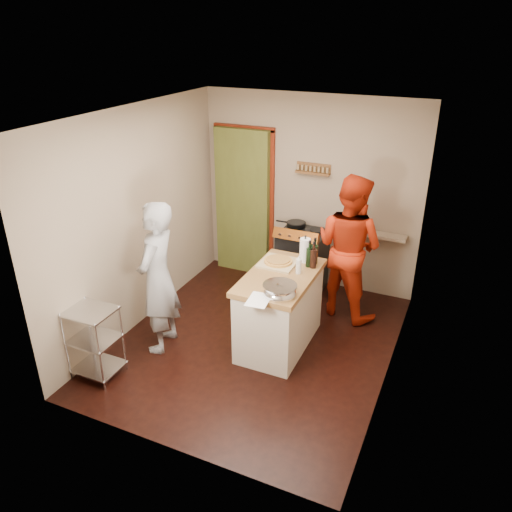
{
  "coord_description": "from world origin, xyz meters",
  "views": [
    {
      "loc": [
        1.99,
        -4.4,
        3.41
      ],
      "look_at": [
        0.01,
        0.0,
        1.12
      ],
      "focal_mm": 35.0,
      "sensor_mm": 36.0,
      "label": 1
    }
  ],
  "objects_px": {
    "wire_shelving": "(94,340)",
    "island": "(280,308)",
    "stove": "(302,260)",
    "person_red": "(349,247)",
    "person_stripe": "(158,278)"
  },
  "relations": [
    {
      "from": "person_stripe",
      "to": "island",
      "type": "bearing_deg",
      "value": 105.76
    },
    {
      "from": "stove",
      "to": "person_stripe",
      "type": "relative_size",
      "value": 0.58
    },
    {
      "from": "stove",
      "to": "wire_shelving",
      "type": "distance_m",
      "value": 2.94
    },
    {
      "from": "island",
      "to": "person_stripe",
      "type": "bearing_deg",
      "value": -154.72
    },
    {
      "from": "wire_shelving",
      "to": "person_red",
      "type": "xyz_separation_m",
      "value": [
        2.03,
        2.31,
        0.47
      ]
    },
    {
      "from": "wire_shelving",
      "to": "island",
      "type": "distance_m",
      "value": 2.01
    },
    {
      "from": "wire_shelving",
      "to": "person_stripe",
      "type": "bearing_deg",
      "value": 65.83
    },
    {
      "from": "person_stripe",
      "to": "person_red",
      "type": "distance_m",
      "value": 2.32
    },
    {
      "from": "person_red",
      "to": "wire_shelving",
      "type": "bearing_deg",
      "value": 67.81
    },
    {
      "from": "stove",
      "to": "person_stripe",
      "type": "distance_m",
      "value": 2.18
    },
    {
      "from": "stove",
      "to": "person_red",
      "type": "height_order",
      "value": "person_red"
    },
    {
      "from": "stove",
      "to": "island",
      "type": "distance_m",
      "value": 1.34
    },
    {
      "from": "stove",
      "to": "wire_shelving",
      "type": "bearing_deg",
      "value": -116.85
    },
    {
      "from": "stove",
      "to": "island",
      "type": "bearing_deg",
      "value": -81.11
    },
    {
      "from": "stove",
      "to": "person_red",
      "type": "relative_size",
      "value": 0.55
    }
  ]
}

